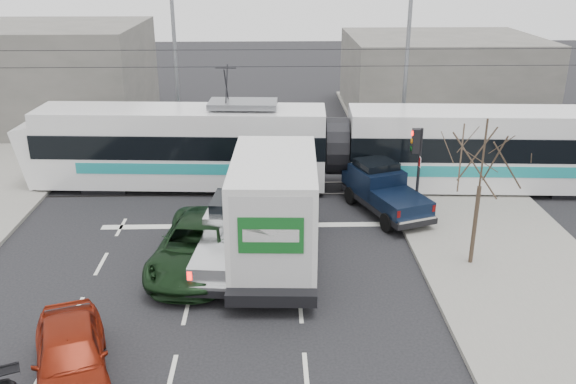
{
  "coord_description": "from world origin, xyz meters",
  "views": [
    {
      "loc": [
        0.89,
        -15.71,
        9.91
      ],
      "look_at": [
        1.47,
        4.98,
        1.8
      ],
      "focal_mm": 38.0,
      "sensor_mm": 36.0,
      "label": 1
    }
  ],
  "objects_px": {
    "box_truck": "(275,209)",
    "green_car": "(198,246)",
    "street_lamp_near": "(403,60)",
    "traffic_signal": "(417,154)",
    "street_lamp_far": "(172,54)",
    "tram": "(336,147)",
    "red_car": "(71,355)",
    "navy_pickup": "(383,189)",
    "bare_tree": "(483,160)",
    "silver_pickup": "(234,234)"
  },
  "relations": [
    {
      "from": "street_lamp_near",
      "to": "navy_pickup",
      "type": "bearing_deg",
      "value": -105.96
    },
    {
      "from": "bare_tree",
      "to": "red_car",
      "type": "distance_m",
      "value": 13.34
    },
    {
      "from": "navy_pickup",
      "to": "box_truck",
      "type": "bearing_deg",
      "value": -156.99
    },
    {
      "from": "street_lamp_near",
      "to": "silver_pickup",
      "type": "bearing_deg",
      "value": -125.37
    },
    {
      "from": "tram",
      "to": "street_lamp_near",
      "type": "bearing_deg",
      "value": 50.87
    },
    {
      "from": "street_lamp_near",
      "to": "silver_pickup",
      "type": "distance_m",
      "value": 13.97
    },
    {
      "from": "bare_tree",
      "to": "silver_pickup",
      "type": "bearing_deg",
      "value": 175.67
    },
    {
      "from": "box_truck",
      "to": "street_lamp_near",
      "type": "bearing_deg",
      "value": 62.08
    },
    {
      "from": "silver_pickup",
      "to": "red_car",
      "type": "xyz_separation_m",
      "value": [
        -3.67,
        -6.25,
        -0.29
      ]
    },
    {
      "from": "traffic_signal",
      "to": "box_truck",
      "type": "relative_size",
      "value": 0.46
    },
    {
      "from": "tram",
      "to": "navy_pickup",
      "type": "height_order",
      "value": "tram"
    },
    {
      "from": "box_truck",
      "to": "navy_pickup",
      "type": "bearing_deg",
      "value": 45.52
    },
    {
      "from": "street_lamp_near",
      "to": "street_lamp_far",
      "type": "relative_size",
      "value": 1.0
    },
    {
      "from": "traffic_signal",
      "to": "box_truck",
      "type": "distance_m",
      "value": 6.49
    },
    {
      "from": "box_truck",
      "to": "green_car",
      "type": "relative_size",
      "value": 1.38
    },
    {
      "from": "tram",
      "to": "box_truck",
      "type": "height_order",
      "value": "tram"
    },
    {
      "from": "green_car",
      "to": "red_car",
      "type": "xyz_separation_m",
      "value": [
        -2.48,
        -5.84,
        -0.06
      ]
    },
    {
      "from": "tram",
      "to": "box_truck",
      "type": "distance_m",
      "value": 7.44
    },
    {
      "from": "street_lamp_far",
      "to": "silver_pickup",
      "type": "height_order",
      "value": "street_lamp_far"
    },
    {
      "from": "street_lamp_near",
      "to": "navy_pickup",
      "type": "xyz_separation_m",
      "value": [
        -1.92,
        -6.71,
        -4.13
      ]
    },
    {
      "from": "street_lamp_near",
      "to": "tram",
      "type": "height_order",
      "value": "street_lamp_near"
    },
    {
      "from": "street_lamp_near",
      "to": "bare_tree",
      "type": "bearing_deg",
      "value": -88.58
    },
    {
      "from": "navy_pickup",
      "to": "green_car",
      "type": "height_order",
      "value": "navy_pickup"
    },
    {
      "from": "street_lamp_far",
      "to": "bare_tree",
      "type": "bearing_deg",
      "value": -48.88
    },
    {
      "from": "traffic_signal",
      "to": "navy_pickup",
      "type": "height_order",
      "value": "traffic_signal"
    },
    {
      "from": "bare_tree",
      "to": "traffic_signal",
      "type": "xyz_separation_m",
      "value": [
        -1.13,
        4.0,
        -1.05
      ]
    },
    {
      "from": "traffic_signal",
      "to": "street_lamp_far",
      "type": "relative_size",
      "value": 0.4
    },
    {
      "from": "navy_pickup",
      "to": "traffic_signal",
      "type": "bearing_deg",
      "value": -56.41
    },
    {
      "from": "street_lamp_far",
      "to": "box_truck",
      "type": "relative_size",
      "value": 1.14
    },
    {
      "from": "bare_tree",
      "to": "navy_pickup",
      "type": "distance_m",
      "value": 5.97
    },
    {
      "from": "green_car",
      "to": "street_lamp_near",
      "type": "bearing_deg",
      "value": 57.51
    },
    {
      "from": "street_lamp_far",
      "to": "red_car",
      "type": "relative_size",
      "value": 2.09
    },
    {
      "from": "box_truck",
      "to": "red_car",
      "type": "bearing_deg",
      "value": -126.55
    },
    {
      "from": "street_lamp_far",
      "to": "silver_pickup",
      "type": "relative_size",
      "value": 1.53
    },
    {
      "from": "street_lamp_far",
      "to": "red_car",
      "type": "distance_m",
      "value": 19.63
    },
    {
      "from": "traffic_signal",
      "to": "tram",
      "type": "bearing_deg",
      "value": 127.67
    },
    {
      "from": "box_truck",
      "to": "green_car",
      "type": "height_order",
      "value": "box_truck"
    },
    {
      "from": "traffic_signal",
      "to": "navy_pickup",
      "type": "distance_m",
      "value": 2.21
    },
    {
      "from": "bare_tree",
      "to": "street_lamp_far",
      "type": "height_order",
      "value": "street_lamp_far"
    },
    {
      "from": "bare_tree",
      "to": "box_truck",
      "type": "relative_size",
      "value": 0.64
    },
    {
      "from": "traffic_signal",
      "to": "green_car",
      "type": "relative_size",
      "value": 0.63
    },
    {
      "from": "traffic_signal",
      "to": "street_lamp_near",
      "type": "xyz_separation_m",
      "value": [
        0.84,
        7.5,
        2.37
      ]
    },
    {
      "from": "bare_tree",
      "to": "green_car",
      "type": "height_order",
      "value": "bare_tree"
    },
    {
      "from": "bare_tree",
      "to": "traffic_signal",
      "type": "relative_size",
      "value": 1.39
    },
    {
      "from": "street_lamp_far",
      "to": "green_car",
      "type": "xyz_separation_m",
      "value": [
        2.57,
        -13.3,
        -4.32
      ]
    },
    {
      "from": "tram",
      "to": "street_lamp_far",
      "type": "bearing_deg",
      "value": 146.31
    },
    {
      "from": "green_car",
      "to": "red_car",
      "type": "relative_size",
      "value": 1.32
    },
    {
      "from": "tram",
      "to": "navy_pickup",
      "type": "xyz_separation_m",
      "value": [
        1.67,
        -2.77,
        -0.93
      ]
    },
    {
      "from": "silver_pickup",
      "to": "box_truck",
      "type": "distance_m",
      "value": 1.66
    },
    {
      "from": "traffic_signal",
      "to": "bare_tree",
      "type": "bearing_deg",
      "value": -74.24
    }
  ]
}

